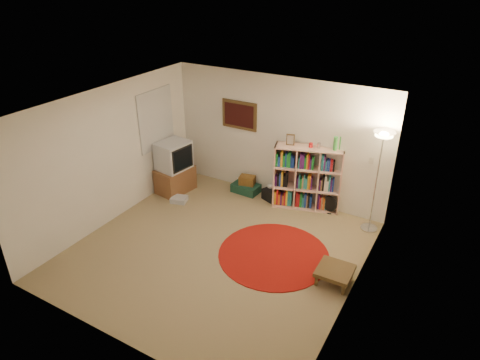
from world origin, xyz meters
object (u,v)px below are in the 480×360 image
object	(u,v)px
tv_stand	(174,168)
side_table	(335,271)
bookshelf	(306,179)
suitcase	(246,188)
floor_fan	(330,205)
floor_lamp	(382,150)

from	to	relation	value
tv_stand	side_table	size ratio (longest dim) A/B	2.08
bookshelf	suitcase	bearing A→B (deg)	165.34
tv_stand	floor_fan	bearing A→B (deg)	22.16
side_table	bookshelf	bearing A→B (deg)	123.75
suitcase	side_table	world-z (taller)	side_table
side_table	floor_fan	bearing A→B (deg)	111.42
floor_fan	side_table	xyz separation A→B (m)	(0.74, -1.89, 0.02)
bookshelf	tv_stand	size ratio (longest dim) A/B	1.39
bookshelf	floor_lamp	xyz separation A→B (m)	(1.34, -0.16, 0.94)
tv_stand	side_table	xyz separation A→B (m)	(3.87, -1.13, -0.33)
tv_stand	suitcase	world-z (taller)	tv_stand
floor_lamp	suitcase	world-z (taller)	floor_lamp
bookshelf	suitcase	size ratio (longest dim) A/B	2.68
bookshelf	tv_stand	bearing A→B (deg)	178.75
suitcase	bookshelf	bearing A→B (deg)	5.31
bookshelf	side_table	bearing A→B (deg)	-73.39
floor_lamp	floor_fan	size ratio (longest dim) A/B	5.34
suitcase	side_table	xyz separation A→B (m)	(2.55, -1.82, 0.11)
floor_lamp	side_table	world-z (taller)	floor_lamp
suitcase	side_table	distance (m)	3.13
bookshelf	side_table	size ratio (longest dim) A/B	2.90
floor_fan	side_table	world-z (taller)	floor_fan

